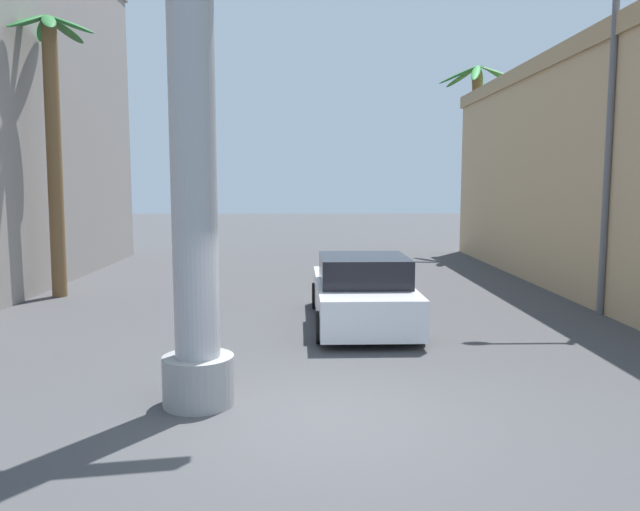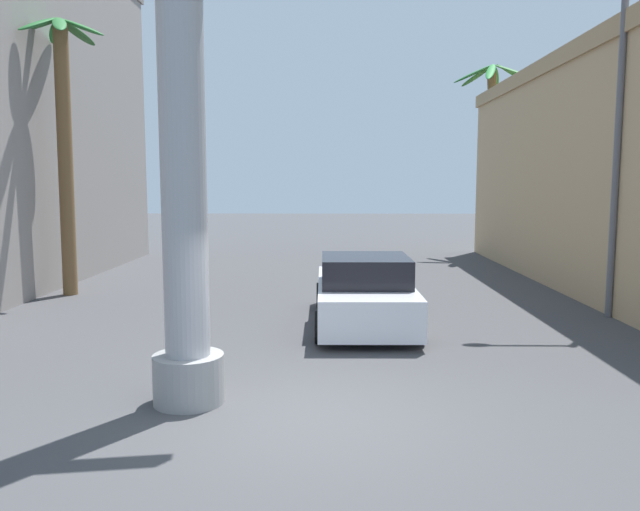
% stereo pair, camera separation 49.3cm
% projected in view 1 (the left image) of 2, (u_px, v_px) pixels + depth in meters
% --- Properties ---
extents(ground_plane, '(92.28, 92.28, 0.00)m').
position_uv_depth(ground_plane, '(315.00, 291.00, 18.15)').
color(ground_plane, '#424244').
extents(street_lamp, '(2.24, 0.28, 7.68)m').
position_uv_depth(street_lamp, '(597.00, 120.00, 14.36)').
color(street_lamp, '#59595E').
rests_on(street_lamp, ground).
extents(car_lead, '(2.17, 4.95, 1.56)m').
position_uv_depth(car_lead, '(362.00, 293.00, 13.81)').
color(car_lead, black).
rests_on(car_lead, ground).
extents(palm_tree_mid_left, '(2.66, 2.53, 7.57)m').
position_uv_depth(palm_tree_mid_left, '(53.00, 131.00, 16.75)').
color(palm_tree_mid_left, brown).
rests_on(palm_tree_mid_left, ground).
extents(palm_tree_far_right, '(3.36, 3.29, 8.16)m').
position_uv_depth(palm_tree_far_right, '(479.00, 140.00, 27.07)').
color(palm_tree_far_right, brown).
rests_on(palm_tree_far_right, ground).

